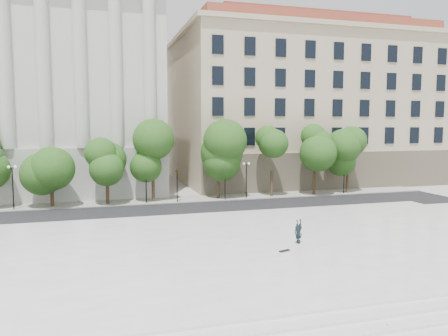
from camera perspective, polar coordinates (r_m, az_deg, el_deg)
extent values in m
plane|color=beige|center=(27.69, 5.54, -12.28)|extent=(160.00, 160.00, 0.00)
cube|color=white|center=(30.31, 3.42, -10.23)|extent=(44.00, 22.00, 0.45)
cube|color=black|center=(44.40, -3.08, -5.40)|extent=(60.00, 8.00, 0.02)
cube|color=#A19E95|center=(50.16, -4.63, -4.07)|extent=(60.00, 4.00, 0.12)
cube|color=#BABAB5|center=(64.00, -22.82, 8.78)|extent=(30.00, 26.00, 25.00)
cube|color=#C4B796|center=(70.13, 9.11, 7.20)|extent=(36.00, 26.00, 21.00)
cube|color=#A24734|center=(71.45, 9.26, 16.70)|extent=(34.00, 24.00, 1.40)
cylinder|color=black|center=(47.95, -6.13, -2.49)|extent=(0.10, 0.10, 3.50)
imported|color=black|center=(47.70, -6.16, 0.01)|extent=(0.61, 1.81, 0.72)
cylinder|color=black|center=(49.17, 0.13, -2.26)|extent=(0.10, 0.10, 3.50)
imported|color=black|center=(48.93, 0.13, 0.20)|extent=(0.75, 1.87, 0.74)
imported|color=black|center=(30.60, 9.68, -9.27)|extent=(0.92, 1.75, 0.45)
cube|color=black|center=(28.65, 7.90, -10.66)|extent=(0.81, 0.45, 0.08)
cube|color=white|center=(20.50, 14.81, -18.60)|extent=(44.00, 1.00, 0.30)
cube|color=white|center=(19.76, 16.38, -19.84)|extent=(44.00, 1.00, 0.15)
cube|color=red|center=(20.61, 20.53, -18.63)|extent=(0.08, 0.09, 0.01)
cylinder|color=#382619|center=(48.53, -21.54, -3.38)|extent=(0.36, 0.36, 2.46)
sphere|color=#193F12|center=(48.14, -21.68, 0.54)|extent=(3.94, 3.94, 3.94)
cylinder|color=#382619|center=(48.25, -14.96, -3.25)|extent=(0.36, 0.36, 2.41)
sphere|color=#193F12|center=(47.86, -15.06, 0.63)|extent=(3.82, 3.82, 3.82)
cylinder|color=#382619|center=(48.57, -9.23, -2.84)|extent=(0.36, 0.36, 2.82)
sphere|color=#193F12|center=(48.16, -9.30, 1.66)|extent=(3.80, 3.80, 3.80)
cylinder|color=#382619|center=(50.36, -0.76, -2.38)|extent=(0.36, 0.36, 2.96)
sphere|color=#193F12|center=(49.96, -0.76, 2.18)|extent=(4.44, 4.44, 4.44)
cylinder|color=#382619|center=(51.77, 6.26, -2.08)|extent=(0.36, 0.36, 3.17)
sphere|color=#193F12|center=(51.37, 6.31, 2.68)|extent=(3.40, 3.40, 3.40)
cylinder|color=#382619|center=(54.17, 11.68, -1.90)|extent=(0.36, 0.36, 3.02)
sphere|color=#193F12|center=(53.79, 11.77, 2.43)|extent=(3.79, 3.79, 3.79)
cylinder|color=#382619|center=(56.36, 15.79, -1.88)|extent=(0.36, 0.36, 2.68)
sphere|color=#193F12|center=(56.01, 15.89, 1.82)|extent=(3.64, 3.64, 3.64)
cylinder|color=black|center=(48.21, -25.85, -2.51)|extent=(0.12, 0.12, 4.28)
cube|color=black|center=(47.98, -25.96, 0.02)|extent=(0.60, 0.06, 0.06)
sphere|color=white|center=(48.02, -26.32, 0.13)|extent=(0.28, 0.28, 0.28)
sphere|color=white|center=(47.92, -25.61, 0.15)|extent=(0.28, 0.28, 0.28)
cylinder|color=black|center=(47.78, -10.14, -2.46)|extent=(0.12, 0.12, 3.70)
cube|color=black|center=(47.56, -10.17, -0.25)|extent=(0.60, 0.06, 0.06)
sphere|color=white|center=(47.52, -10.54, -0.14)|extent=(0.28, 0.28, 0.28)
sphere|color=white|center=(47.58, -9.82, -0.12)|extent=(0.28, 0.28, 0.28)
cylinder|color=black|center=(50.22, 2.93, -1.81)|extent=(0.12, 0.12, 4.01)
cube|color=black|center=(50.00, 2.95, 0.47)|extent=(0.60, 0.06, 0.06)
sphere|color=white|center=(49.89, 2.62, 0.58)|extent=(0.28, 0.28, 0.28)
sphere|color=white|center=(50.09, 3.27, 0.60)|extent=(0.28, 0.28, 0.28)
cylinder|color=black|center=(55.65, 15.42, -1.24)|extent=(0.12, 0.12, 4.08)
cube|color=black|center=(55.45, 15.47, 0.85)|extent=(0.60, 0.06, 0.06)
sphere|color=white|center=(55.28, 15.21, 0.95)|extent=(0.28, 0.28, 0.28)
sphere|color=white|center=(55.60, 15.74, 0.96)|extent=(0.28, 0.28, 0.28)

